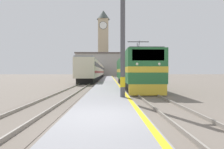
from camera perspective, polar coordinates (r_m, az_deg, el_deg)
ground_plane at (r=36.00m, az=-1.31°, el=-2.00°), size 200.00×200.00×0.00m
platform at (r=31.00m, az=-1.34°, el=-2.19°), size 2.84×140.00×0.29m
rail_track_near at (r=31.13m, az=4.12°, el=-2.39°), size 2.83×140.00×0.16m
rail_track_far at (r=31.18m, az=-7.31°, el=-2.39°), size 2.83×140.00×0.16m
locomotive_train at (r=21.12m, az=6.61°, el=1.17°), size 2.92×17.16×4.70m
passenger_train at (r=48.96m, az=-5.05°, el=1.28°), size 2.92×50.78×4.02m
catenary_mast at (r=10.62m, az=3.88°, el=11.47°), size 2.30×0.31×7.04m
clock_tower at (r=82.84m, az=-2.84°, el=10.85°), size 5.90×5.90×30.44m
station_building at (r=73.18m, az=-1.95°, el=3.27°), size 25.20×7.25×9.71m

